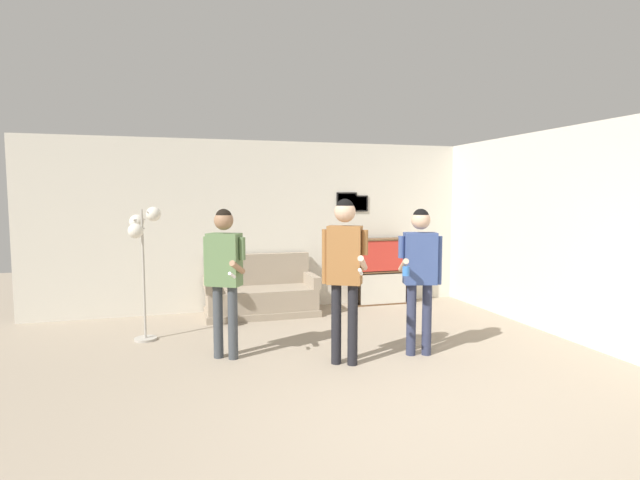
# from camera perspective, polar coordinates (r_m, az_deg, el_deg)

# --- Properties ---
(ground_plane) EXTENTS (20.00, 20.00, 0.00)m
(ground_plane) POSITION_cam_1_polar(r_m,az_deg,el_deg) (4.22, 12.48, -20.74)
(ground_plane) COLOR gray
(wall_back) EXTENTS (8.20, 0.08, 2.70)m
(wall_back) POSITION_cam_1_polar(r_m,az_deg,el_deg) (8.18, -3.03, 1.73)
(wall_back) COLOR silver
(wall_back) RESTS_ON ground_plane
(wall_right) EXTENTS (0.06, 7.00, 2.70)m
(wall_right) POSITION_cam_1_polar(r_m,az_deg,el_deg) (7.40, 24.17, 0.92)
(wall_right) COLOR silver
(wall_right) RESTS_ON ground_plane
(couch) EXTENTS (1.70, 0.80, 0.91)m
(couch) POSITION_cam_1_polar(r_m,az_deg,el_deg) (7.79, -6.78, -6.29)
(couch) COLOR gray
(couch) RESTS_ON ground_plane
(bookshelf) EXTENTS (0.98, 0.30, 1.11)m
(bookshelf) POSITION_cam_1_polar(r_m,az_deg,el_deg) (8.51, 6.97, -3.58)
(bookshelf) COLOR brown
(bookshelf) RESTS_ON ground_plane
(floor_lamp) EXTENTS (0.39, 0.43, 1.69)m
(floor_lamp) POSITION_cam_1_polar(r_m,az_deg,el_deg) (6.61, -19.63, 0.22)
(floor_lamp) COLOR #ADA89E
(floor_lamp) RESTS_ON ground_plane
(person_player_foreground_left) EXTENTS (0.44, 0.59, 1.69)m
(person_player_foreground_left) POSITION_cam_1_polar(r_m,az_deg,el_deg) (5.65, -10.87, -3.07)
(person_player_foreground_left) COLOR #3D4247
(person_player_foreground_left) RESTS_ON ground_plane
(person_player_foreground_center) EXTENTS (0.45, 0.61, 1.80)m
(person_player_foreground_center) POSITION_cam_1_polar(r_m,az_deg,el_deg) (5.34, 2.83, -2.54)
(person_player_foreground_center) COLOR black
(person_player_foreground_center) RESTS_ON ground_plane
(person_watcher_holding_cup) EXTENTS (0.56, 0.39, 1.68)m
(person_watcher_holding_cup) POSITION_cam_1_polar(r_m,az_deg,el_deg) (5.78, 11.35, -2.91)
(person_watcher_holding_cup) COLOR #2D334C
(person_watcher_holding_cup) RESTS_ON ground_plane
(bottle_on_floor) EXTENTS (0.07, 0.07, 0.26)m
(bottle_on_floor) POSITION_cam_1_polar(r_m,az_deg,el_deg) (7.16, -10.19, -8.97)
(bottle_on_floor) COLOR black
(bottle_on_floor) RESTS_ON ground_plane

